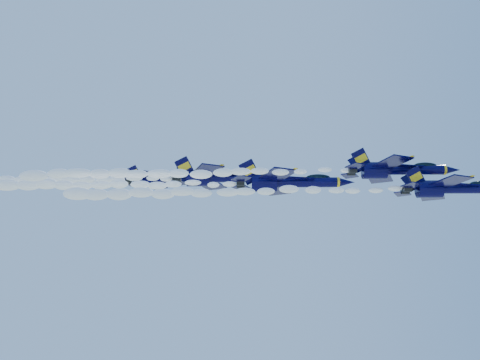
{
  "coord_description": "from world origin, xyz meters",
  "views": [
    {
      "loc": [
        -8.54,
        -77.2,
        129.87
      ],
      "look_at": [
        -9.37,
        3.94,
        154.67
      ],
      "focal_mm": 40.0,
      "sensor_mm": 36.0,
      "label": 1
    }
  ],
  "objects_px": {
    "jet_third": "(288,182)",
    "jet_fourth": "(220,177)",
    "jet_second": "(397,170)",
    "jet_lead": "(452,188)",
    "jet_fifth": "(160,180)"
  },
  "relations": [
    {
      "from": "jet_lead",
      "to": "jet_third",
      "type": "xyz_separation_m",
      "value": [
        -21.08,
        9.88,
        3.93
      ]
    },
    {
      "from": "jet_fourth",
      "to": "jet_fifth",
      "type": "bearing_deg",
      "value": 147.41
    },
    {
      "from": "jet_lead",
      "to": "jet_fourth",
      "type": "height_order",
      "value": "jet_fourth"
    },
    {
      "from": "jet_fifth",
      "to": "jet_fourth",
      "type": "bearing_deg",
      "value": -32.59
    },
    {
      "from": "jet_third",
      "to": "jet_fourth",
      "type": "xyz_separation_m",
      "value": [
        -11.02,
        11.47,
        4.35
      ]
    },
    {
      "from": "jet_second",
      "to": "jet_fourth",
      "type": "bearing_deg",
      "value": 142.8
    },
    {
      "from": "jet_second",
      "to": "jet_fifth",
      "type": "relative_size",
      "value": 1.04
    },
    {
      "from": "jet_second",
      "to": "jet_fourth",
      "type": "height_order",
      "value": "jet_fourth"
    },
    {
      "from": "jet_second",
      "to": "jet_fifth",
      "type": "xyz_separation_m",
      "value": [
        -37.42,
        26.98,
        6.81
      ]
    },
    {
      "from": "jet_lead",
      "to": "jet_second",
      "type": "relative_size",
      "value": 0.98
    },
    {
      "from": "jet_second",
      "to": "jet_third",
      "type": "bearing_deg",
      "value": 151.43
    },
    {
      "from": "jet_second",
      "to": "jet_third",
      "type": "relative_size",
      "value": 0.86
    },
    {
      "from": "jet_fourth",
      "to": "jet_fifth",
      "type": "distance_m",
      "value": 14.24
    },
    {
      "from": "jet_second",
      "to": "jet_third",
      "type": "distance_m",
      "value": 16.53
    },
    {
      "from": "jet_second",
      "to": "jet_fourth",
      "type": "xyz_separation_m",
      "value": [
        -25.52,
        19.37,
        5.0
      ]
    }
  ]
}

